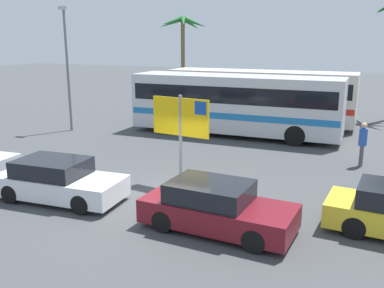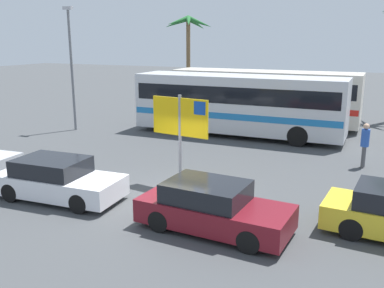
{
  "view_description": "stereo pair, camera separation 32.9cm",
  "coord_description": "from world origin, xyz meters",
  "views": [
    {
      "loc": [
        5.83,
        -11.31,
        5.03
      ],
      "look_at": [
        -0.02,
        2.55,
        1.3
      ],
      "focal_mm": 39.79,
      "sensor_mm": 36.0,
      "label": 1
    },
    {
      "loc": [
        6.13,
        -11.18,
        5.03
      ],
      "look_at": [
        -0.02,
        2.55,
        1.3
      ],
      "focal_mm": 39.79,
      "sensor_mm": 36.0,
      "label": 2
    }
  ],
  "objects": [
    {
      "name": "bus_front_coach",
      "position": [
        -0.77,
        10.17,
        1.78
      ],
      "size": [
        11.01,
        2.63,
        3.17
      ],
      "color": "silver",
      "rests_on": "ground"
    },
    {
      "name": "car_maroon",
      "position": [
        2.28,
        -1.24,
        0.64
      ],
      "size": [
        4.19,
        1.98,
        1.32
      ],
      "rotation": [
        0.0,
        0.0,
        -0.06
      ],
      "color": "maroon",
      "rests_on": "ground"
    },
    {
      "name": "pedestrian_by_bus",
      "position": [
        5.7,
        6.56,
        1.07
      ],
      "size": [
        0.32,
        0.32,
        1.8
      ],
      "rotation": [
        0.0,
        0.0,
        6.13
      ],
      "color": "#4C4C51",
      "rests_on": "ground"
    },
    {
      "name": "lamp_post_left_side",
      "position": [
        -9.59,
        7.72,
        3.67
      ],
      "size": [
        0.56,
        0.2,
        6.7
      ],
      "color": "slate",
      "rests_on": "ground"
    },
    {
      "name": "ground",
      "position": [
        0.0,
        0.0,
        0.0
      ],
      "size": [
        120.0,
        120.0,
        0.0
      ],
      "primitive_type": "plane",
      "color": "#424447"
    },
    {
      "name": "ferry_sign",
      "position": [
        -0.02,
        1.65,
        2.33
      ],
      "size": [
        2.19,
        0.36,
        3.2
      ],
      "rotation": [
        0.0,
        0.0,
        -0.14
      ],
      "color": "gray",
      "rests_on": "ground"
    },
    {
      "name": "palm_tree_inland",
      "position": [
        -8.21,
        20.08,
        5.59
      ],
      "size": [
        3.95,
        3.8,
        6.79
      ],
      "color": "brown",
      "rests_on": "ground"
    },
    {
      "name": "car_white",
      "position": [
        -3.12,
        -1.12,
        0.64
      ],
      "size": [
        4.24,
        1.96,
        1.32
      ],
      "rotation": [
        0.0,
        0.0,
        0.06
      ],
      "color": "silver",
      "rests_on": "ground"
    },
    {
      "name": "bus_rear_coach",
      "position": [
        -0.33,
        13.77,
        1.78
      ],
      "size": [
        11.01,
        2.63,
        3.17
      ],
      "color": "silver",
      "rests_on": "ground"
    }
  ]
}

